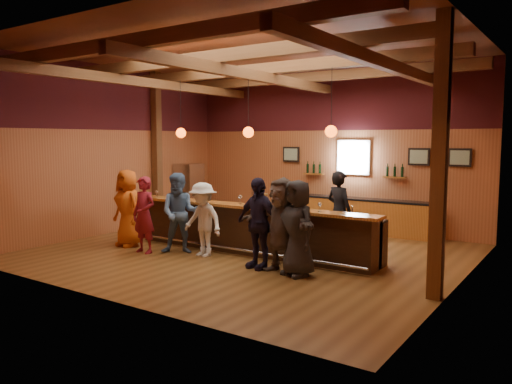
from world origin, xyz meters
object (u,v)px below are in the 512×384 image
Objects in this scene: customer_white at (203,220)px; stainless_fridge at (189,192)px; bartender at (339,211)px; customer_brown at (281,225)px; customer_dark at (297,228)px; back_bar_cabinet at (363,216)px; bottle_a at (277,200)px; bar_counter at (253,229)px; ice_bucket at (262,200)px; customer_orange at (128,208)px; customer_denim at (180,213)px; customer_redvest at (144,215)px; customer_navy at (258,223)px.

stainless_fridge is at bearing 141.34° from customer_white.
customer_brown is at bearing 103.61° from bartender.
customer_dark is at bearing 1.22° from customer_white.
customer_dark reaches higher than back_bar_cabinet.
bartender is 1.62m from bottle_a.
ice_bucket reaches higher than bar_counter.
customer_dark is (0.37, -0.03, -0.02)m from customer_brown.
customer_orange is at bearing -159.35° from customer_dark.
bartender is (4.41, 2.32, 0.00)m from customer_orange.
ice_bucket is 0.38m from bottle_a.
bartender is (2.86, 2.19, 0.02)m from customer_denim.
stainless_fridge reaches higher than customer_redvest.
back_bar_cabinet is at bearing 74.27° from customer_white.
customer_white is at bearing -44.71° from stainless_fridge.
bar_counter is at bearing 63.26° from customer_white.
customer_dark is at bearing -36.96° from customer_denim.
stainless_fridge is at bearing 154.13° from customer_navy.
customer_navy is 0.54m from customer_brown.
bartender is (0.41, -2.43, 0.44)m from back_bar_cabinet.
customer_white is at bearing 20.03° from customer_redvest.
customer_redvest is (-3.13, -5.04, 0.39)m from back_bar_cabinet.
ice_bucket is (-0.79, -3.78, 0.76)m from back_bar_cabinet.
customer_brown reaches higher than stainless_fridge.
ice_bucket is (2.35, 1.26, 0.38)m from customer_redvest.
back_bar_cabinet is at bearing 60.72° from customer_orange.
bar_counter is at bearing 167.63° from customer_dark.
bartender reaches higher than customer_dark.
customer_redvest is 2.69m from ice_bucket.
customer_navy is at bearing -161.80° from customer_dark.
customer_white is (3.48, -3.44, -0.09)m from stainless_fridge.
stainless_fridge is 1.04× the size of customer_redvest.
customer_redvest reaches higher than back_bar_cabinet.
bar_counter is at bearing 148.97° from customer_brown.
customer_dark is at bearing -31.56° from stainless_fridge.
customer_orange is 1.13× the size of customer_white.
back_bar_cabinet is 3.93m from ice_bucket.
ice_bucket is (0.39, -0.21, 0.72)m from bar_counter.
bartender is at bearing 35.65° from bar_counter.
bartender reaches higher than ice_bucket.
customer_redvest is 0.95× the size of customer_navy.
customer_orange is 1.02× the size of customer_denim.
stainless_fridge is at bearing 95.22° from customer_denim.
customer_navy reaches higher than ice_bucket.
customer_white is at bearing -176.29° from customer_navy.
stainless_fridge is 0.98× the size of customer_brown.
ice_bucket is at bearing -101.80° from back_bar_cabinet.
bar_counter is 0.84m from ice_bucket.
customer_navy reaches higher than customer_denim.
bartender is at bearing 3.39° from customer_denim.
ice_bucket is (1.03, 0.78, 0.43)m from customer_white.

